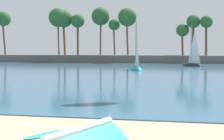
{
  "coord_description": "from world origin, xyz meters",
  "views": [
    {
      "loc": [
        5.12,
        -5.92,
        3.46
      ],
      "look_at": [
        1.92,
        11.56,
        2.26
      ],
      "focal_mm": 51.96,
      "sensor_mm": 36.0,
      "label": 1
    }
  ],
  "objects": [
    {
      "name": "sea",
      "position": [
        0.0,
        60.02,
        0.03
      ],
      "size": [
        220.0,
        101.45,
        0.06
      ],
      "primitive_type": "cube",
      "color": "#33607F",
      "rests_on": "ground"
    },
    {
      "name": "surfboard",
      "position": [
        0.28,
        6.11,
        0.04
      ],
      "size": [
        1.61,
        2.03,
        0.08
      ],
      "primitive_type": "ellipsoid",
      "rotation": [
        0.0,
        0.0,
        4.11
      ],
      "color": "#2DA8B2",
      "rests_on": "ground"
    },
    {
      "name": "sailboat_near_shore",
      "position": [
        9.12,
        57.84,
        0.81
      ],
      "size": [
        4.66,
        5.74,
        8.35
      ],
      "color": "black",
      "rests_on": "sea"
    },
    {
      "name": "sailboat_mid_bay",
      "position": [
        -0.25,
        44.71,
        0.8
      ],
      "size": [
        3.21,
        5.94,
        8.25
      ],
      "color": "teal",
      "rests_on": "sea"
    },
    {
      "name": "palm_headland",
      "position": [
        -1.26,
        70.68,
        4.88
      ],
      "size": [
        91.26,
        6.81,
        13.42
      ],
      "color": "#605B54",
      "rests_on": "ground"
    },
    {
      "name": "folded_kite",
      "position": [
        2.33,
        3.77,
        0.65
      ],
      "size": [
        3.38,
        3.92,
        0.99
      ],
      "color": "#1EADB2",
      "rests_on": "ground"
    }
  ]
}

